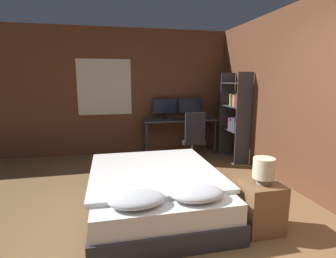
# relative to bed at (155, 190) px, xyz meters

# --- Properties ---
(wall_back) EXTENTS (12.00, 0.08, 2.70)m
(wall_back) POSITION_rel_bed_xyz_m (0.40, 2.79, 1.10)
(wall_back) COLOR brown
(wall_back) RESTS_ON ground_plane
(wall_side_right) EXTENTS (0.06, 12.00, 2.70)m
(wall_side_right) POSITION_rel_bed_xyz_m (2.14, 0.37, 1.10)
(wall_side_right) COLOR brown
(wall_side_right) RESTS_ON ground_plane
(bed) EXTENTS (1.58, 1.99, 0.57)m
(bed) POSITION_rel_bed_xyz_m (0.00, 0.00, 0.00)
(bed) COLOR #2D2D33
(bed) RESTS_ON ground_plane
(nightstand) EXTENTS (0.40, 0.38, 0.54)m
(nightstand) POSITION_rel_bed_xyz_m (1.03, -0.73, 0.02)
(nightstand) COLOR brown
(nightstand) RESTS_ON ground_plane
(bedside_lamp) EXTENTS (0.22, 0.22, 0.28)m
(bedside_lamp) POSITION_rel_bed_xyz_m (1.03, -0.73, 0.46)
(bedside_lamp) COLOR gray
(bedside_lamp) RESTS_ON nightstand
(desk) EXTENTS (1.62, 0.55, 0.77)m
(desk) POSITION_rel_bed_xyz_m (0.97, 2.45, 0.42)
(desk) COLOR #38383D
(desk) RESTS_ON ground_plane
(monitor_left) EXTENTS (0.54, 0.16, 0.44)m
(monitor_left) POSITION_rel_bed_xyz_m (0.67, 2.62, 0.78)
(monitor_left) COLOR black
(monitor_left) RESTS_ON desk
(monitor_right) EXTENTS (0.54, 0.16, 0.44)m
(monitor_right) POSITION_rel_bed_xyz_m (1.27, 2.62, 0.78)
(monitor_right) COLOR black
(monitor_right) RESTS_ON desk
(keyboard) EXTENTS (0.34, 0.13, 0.02)m
(keyboard) POSITION_rel_bed_xyz_m (0.97, 2.28, 0.53)
(keyboard) COLOR black
(keyboard) RESTS_ON desk
(computer_mouse) EXTENTS (0.07, 0.05, 0.04)m
(computer_mouse) POSITION_rel_bed_xyz_m (1.23, 2.28, 0.54)
(computer_mouse) COLOR black
(computer_mouse) RESTS_ON desk
(office_chair) EXTENTS (0.52, 0.52, 1.01)m
(office_chair) POSITION_rel_bed_xyz_m (1.04, 1.71, 0.14)
(office_chair) COLOR black
(office_chair) RESTS_ON ground_plane
(bookshelf) EXTENTS (0.31, 0.76, 1.76)m
(bookshelf) POSITION_rel_bed_xyz_m (1.94, 1.69, 0.72)
(bookshelf) COLOR #333338
(bookshelf) RESTS_ON ground_plane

